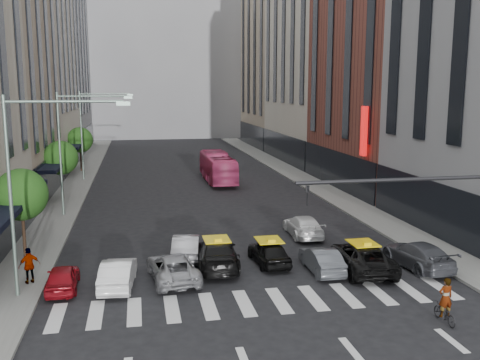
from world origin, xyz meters
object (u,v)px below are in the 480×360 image
motorcycle (444,313)px  taxi_left (217,253)px  car_white_front (118,273)px  taxi_center (269,252)px  streetlamp_near (32,169)px  streetlamp_mid (73,137)px  streetlamp_far (91,123)px  bus (218,167)px  pedestrian_far (29,266)px  car_red (62,278)px

motorcycle → taxi_left: bearing=-46.8°
car_white_front → taxi_center: car_white_front is taller
streetlamp_near → streetlamp_mid: same height
streetlamp_mid → car_white_front: 16.61m
streetlamp_mid → taxi_left: 16.78m
taxi_left → motorcycle: bearing=137.1°
streetlamp_near → taxi_center: bearing=12.3°
streetlamp_far → taxi_center: size_ratio=2.31×
streetlamp_near → bus: (12.59, 28.86, -4.44)m
bus → pedestrian_far: bus is taller
streetlamp_near → car_red: bearing=36.9°
car_white_front → bus: bus is taller
car_red → bus: (11.67, 28.17, 0.85)m
car_white_front → taxi_left: bearing=-154.3°
streetlamp_far → motorcycle: 41.84m
bus → pedestrian_far: (-13.26, -27.36, -0.43)m
streetlamp_near → taxi_center: streetlamp_near is taller
car_red → motorcycle: (15.73, -6.68, -0.21)m
streetlamp_mid → motorcycle: bearing=-52.9°
taxi_left → bus: bearing=-95.2°
streetlamp_near → motorcycle: bearing=-19.8°
taxi_center → bus: 26.41m
car_white_front → motorcycle: size_ratio=2.72×
streetlamp_mid → pedestrian_far: (-0.68, -14.50, -4.87)m
car_white_front → motorcycle: 14.73m
taxi_center → bus: (1.18, 26.37, 0.80)m
bus → motorcycle: 35.11m
motorcycle → car_white_front: bearing=-27.1°
car_white_front → taxi_center: 8.13m
car_red → pedestrian_far: 1.84m
streetlamp_far → car_red: (0.92, -31.31, -5.30)m
car_red → bus: bus is taller
taxi_left → taxi_center: size_ratio=1.35×
motorcycle → pedestrian_far: 18.89m
car_white_front → pedestrian_far: size_ratio=2.36×
streetlamp_near → bus: bearing=66.4°
streetlamp_far → car_red: streetlamp_far is taller
streetlamp_mid → pedestrian_far: streetlamp_mid is taller
bus → motorcycle: (4.06, -34.86, -1.06)m
streetlamp_near → taxi_center: 12.80m
car_red → taxi_left: bearing=-168.4°
streetlamp_far → pedestrian_far: 30.89m
bus → pedestrian_far: bearing=64.0°
car_red → streetlamp_near: bearing=35.2°
streetlamp_mid → car_red: streetlamp_mid is taller
car_white_front → bus: (9.09, 28.25, 0.78)m
car_white_front → motorcycle: bearing=158.5°
taxi_left → pedestrian_far: (-9.23, -1.01, 0.27)m
streetlamp_far → car_red: bearing=-88.3°
taxi_left → taxi_center: 2.85m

